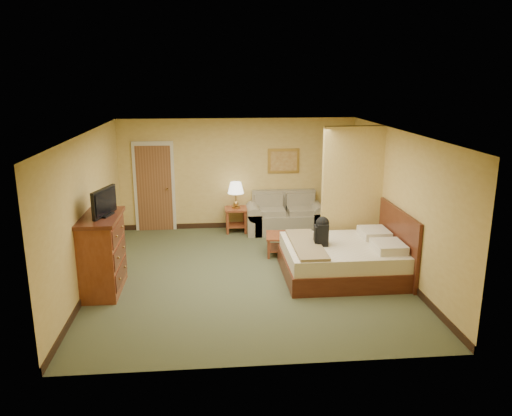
{
  "coord_description": "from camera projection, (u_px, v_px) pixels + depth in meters",
  "views": [
    {
      "loc": [
        -0.64,
        -8.52,
        3.52
      ],
      "look_at": [
        0.2,
        0.6,
        1.1
      ],
      "focal_mm": 35.0,
      "sensor_mm": 36.0,
      "label": 1
    }
  ],
  "objects": [
    {
      "name": "backpack",
      "position": [
        322.0,
        230.0,
        8.89
      ],
      "size": [
        0.24,
        0.31,
        0.52
      ],
      "rotation": [
        0.0,
        0.0,
        -0.09
      ],
      "color": "black",
      "rests_on": "bed"
    },
    {
      "name": "door",
      "position": [
        154.0,
        187.0,
        11.58
      ],
      "size": [
        0.94,
        0.16,
        2.1
      ],
      "color": "beige",
      "rests_on": "floor"
    },
    {
      "name": "loveseat",
      "position": [
        285.0,
        219.0,
        11.66
      ],
      "size": [
        1.82,
        0.85,
        0.92
      ],
      "color": "gray",
      "rests_on": "floor"
    },
    {
      "name": "bed",
      "position": [
        348.0,
        258.0,
        9.03
      ],
      "size": [
        2.22,
        1.89,
        1.22
      ],
      "color": "#481C10",
      "rests_on": "floor"
    },
    {
      "name": "right_wall",
      "position": [
        398.0,
        202.0,
        9.07
      ],
      "size": [
        0.02,
        6.0,
        2.6
      ],
      "primitive_type": "cube",
      "color": "#D5B15A",
      "rests_on": "floor"
    },
    {
      "name": "tv",
      "position": [
        104.0,
        203.0,
        8.08
      ],
      "size": [
        0.27,
        0.73,
        0.46
      ],
      "rotation": [
        0.0,
        0.0,
        -0.28
      ],
      "color": "black",
      "rests_on": "dresser"
    },
    {
      "name": "partition",
      "position": [
        352.0,
        192.0,
        9.91
      ],
      "size": [
        1.2,
        0.15,
        2.6
      ],
      "primitive_type": "cube",
      "color": "#D5B15A",
      "rests_on": "floor"
    },
    {
      "name": "side_table",
      "position": [
        236.0,
        216.0,
        11.61
      ],
      "size": [
        0.52,
        0.52,
        0.57
      ],
      "color": "maroon",
      "rests_on": "floor"
    },
    {
      "name": "floor",
      "position": [
        248.0,
        274.0,
        9.16
      ],
      "size": [
        6.0,
        6.0,
        0.0
      ],
      "primitive_type": "plane",
      "color": "#495033",
      "rests_on": "ground"
    },
    {
      "name": "table_lamp",
      "position": [
        236.0,
        189.0,
        11.44
      ],
      "size": [
        0.37,
        0.37,
        0.61
      ],
      "color": "#A37B3C",
      "rests_on": "side_table"
    },
    {
      "name": "ceiling",
      "position": [
        247.0,
        132.0,
        8.5
      ],
      "size": [
        6.0,
        6.0,
        0.0
      ],
      "primitive_type": "plane",
      "rotation": [
        3.14,
        0.0,
        0.0
      ],
      "color": "white",
      "rests_on": "back_wall"
    },
    {
      "name": "back_wall",
      "position": [
        238.0,
        174.0,
        11.72
      ],
      "size": [
        5.5,
        0.02,
        2.6
      ],
      "primitive_type": "cube",
      "color": "#D5B15A",
      "rests_on": "floor"
    },
    {
      "name": "baseboard",
      "position": [
        238.0,
        225.0,
        12.02
      ],
      "size": [
        5.5,
        0.02,
        0.12
      ],
      "primitive_type": "cube",
      "color": "black",
      "rests_on": "floor"
    },
    {
      "name": "dresser",
      "position": [
        102.0,
        254.0,
        8.3
      ],
      "size": [
        0.65,
        1.24,
        1.32
      ],
      "color": "maroon",
      "rests_on": "floor"
    },
    {
      "name": "left_wall",
      "position": [
        89.0,
        210.0,
        8.58
      ],
      "size": [
        0.02,
        6.0,
        2.6
      ],
      "primitive_type": "cube",
      "color": "#D5B15A",
      "rests_on": "floor"
    },
    {
      "name": "coffee_table",
      "position": [
        282.0,
        240.0,
        10.13
      ],
      "size": [
        0.71,
        0.71,
        0.41
      ],
      "rotation": [
        0.0,
        0.0,
        -0.11
      ],
      "color": "maroon",
      "rests_on": "floor"
    },
    {
      "name": "wall_picture",
      "position": [
        284.0,
        161.0,
        11.71
      ],
      "size": [
        0.75,
        0.04,
        0.58
      ],
      "color": "#B78E3F",
      "rests_on": "back_wall"
    }
  ]
}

